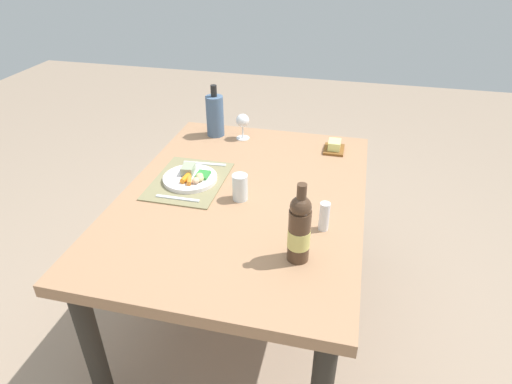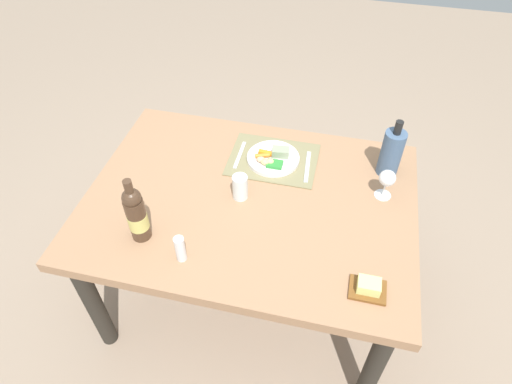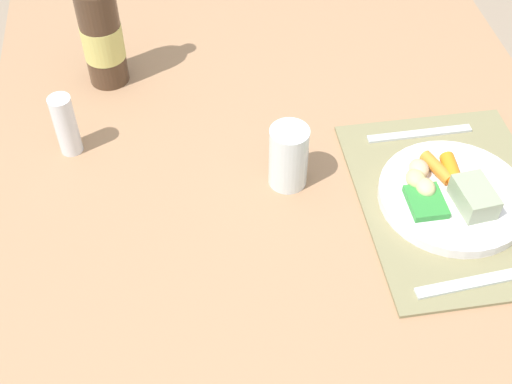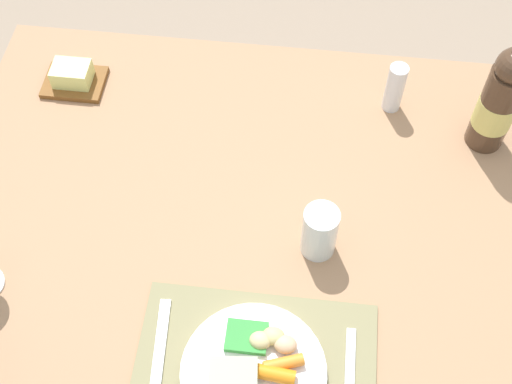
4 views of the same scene
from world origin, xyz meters
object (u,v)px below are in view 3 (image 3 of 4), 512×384
at_px(water_tumbler, 287,160).
at_px(salt_shaker, 66,125).
at_px(dining_table, 290,232).
at_px(knife, 420,134).
at_px(dinner_plate, 452,194).
at_px(fork, 482,281).
at_px(wine_bottle, 100,25).

bearing_deg(water_tumbler, salt_shaker, 69.78).
distance_m(dining_table, knife, 0.29).
distance_m(dinner_plate, water_tumbler, 0.27).
bearing_deg(dining_table, dinner_plate, -100.67).
relative_size(dining_table, fork, 6.73).
bearing_deg(fork, dinner_plate, -7.25).
xyz_separation_m(dinner_plate, fork, (-0.16, 0.01, -0.01)).
height_order(salt_shaker, water_tumbler, salt_shaker).
xyz_separation_m(dining_table, salt_shaker, (0.17, 0.36, 0.15)).
relative_size(knife, salt_shaker, 1.64).
bearing_deg(water_tumbler, dining_table, -177.36).
bearing_deg(salt_shaker, dinner_plate, -109.84).
distance_m(dining_table, dinner_plate, 0.28).
bearing_deg(wine_bottle, dining_table, -141.18).
height_order(knife, salt_shaker, salt_shaker).
height_order(dining_table, dinner_plate, dinner_plate).
xyz_separation_m(dinner_plate, knife, (0.16, 0.00, -0.01)).
bearing_deg(wine_bottle, salt_shaker, 160.24).
xyz_separation_m(salt_shaker, wine_bottle, (0.19, -0.07, 0.07)).
xyz_separation_m(dining_table, water_tumbler, (0.04, 0.00, 0.14)).
distance_m(knife, wine_bottle, 0.61).
xyz_separation_m(dinner_plate, wine_bottle, (0.41, 0.55, 0.10)).
height_order(dinner_plate, knife, dinner_plate).
bearing_deg(knife, dining_table, 113.17).
relative_size(dining_table, wine_bottle, 4.68).
bearing_deg(salt_shaker, fork, -122.30).
xyz_separation_m(fork, water_tumbler, (0.25, 0.25, 0.04)).
relative_size(knife, wine_bottle, 0.64).
bearing_deg(fork, knife, -5.74).
bearing_deg(salt_shaker, wine_bottle, -19.76).
xyz_separation_m(dining_table, fork, (-0.21, -0.24, 0.10)).
distance_m(knife, salt_shaker, 0.62).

